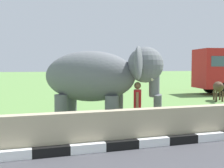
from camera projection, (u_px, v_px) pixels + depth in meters
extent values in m
cube|color=white|center=(12.00, 155.00, 6.36)|extent=(0.90, 0.20, 0.24)
cube|color=black|center=(51.00, 152.00, 6.64)|extent=(0.90, 0.20, 0.24)
cube|color=white|center=(88.00, 148.00, 6.91)|extent=(0.90, 0.20, 0.24)
cube|color=black|center=(122.00, 145.00, 7.18)|extent=(0.90, 0.20, 0.24)
cube|color=white|center=(153.00, 142.00, 7.45)|extent=(0.90, 0.20, 0.24)
cube|color=black|center=(182.00, 140.00, 7.72)|extent=(0.90, 0.20, 0.24)
cube|color=white|center=(209.00, 137.00, 8.00)|extent=(0.90, 0.20, 0.24)
cube|color=tan|center=(54.00, 133.00, 6.93)|extent=(28.00, 0.36, 1.00)
cylinder|color=slate|center=(117.00, 111.00, 9.66)|extent=(0.44, 0.44, 1.24)
cylinder|color=slate|center=(112.00, 115.00, 8.78)|extent=(0.44, 0.44, 1.24)
cylinder|color=slate|center=(71.00, 109.00, 9.99)|extent=(0.44, 0.44, 1.24)
cylinder|color=slate|center=(61.00, 113.00, 9.11)|extent=(0.44, 0.44, 1.24)
ellipsoid|color=slate|center=(90.00, 76.00, 9.31)|extent=(3.49, 2.90, 1.70)
sphere|color=slate|center=(145.00, 65.00, 8.92)|extent=(1.16, 1.16, 1.16)
ellipsoid|color=#D84C8C|center=(154.00, 60.00, 8.85)|extent=(0.63, 0.73, 0.44)
ellipsoid|color=slate|center=(143.00, 63.00, 9.71)|extent=(0.65, 0.90, 1.00)
ellipsoid|color=slate|center=(138.00, 63.00, 8.18)|extent=(0.65, 0.90, 1.00)
cylinder|color=slate|center=(154.00, 82.00, 8.90)|extent=(0.54, 0.60, 0.99)
cylinder|color=slate|center=(158.00, 107.00, 8.92)|extent=(0.42, 0.47, 0.83)
cone|color=beige|center=(153.00, 78.00, 9.17)|extent=(0.40, 0.56, 0.22)
cone|color=beige|center=(152.00, 79.00, 8.63)|extent=(0.40, 0.56, 0.22)
cylinder|color=navy|center=(138.00, 119.00, 9.27)|extent=(0.15, 0.15, 0.82)
cylinder|color=navy|center=(137.00, 120.00, 9.07)|extent=(0.15, 0.15, 0.82)
cube|color=red|center=(138.00, 98.00, 9.12)|extent=(0.39, 0.46, 0.58)
cylinder|color=#9E7251|center=(138.00, 98.00, 9.38)|extent=(0.14, 0.15, 0.53)
cylinder|color=#9E7251|center=(137.00, 100.00, 8.87)|extent=(0.12, 0.13, 0.52)
sphere|color=#9E7251|center=(138.00, 86.00, 9.09)|extent=(0.23, 0.23, 0.23)
cylinder|color=black|center=(209.00, 87.00, 22.59)|extent=(1.03, 0.45, 1.00)
cylinder|color=#473323|center=(222.00, 97.00, 16.89)|extent=(0.12, 0.12, 0.65)
cylinder|color=#473323|center=(216.00, 96.00, 16.96)|extent=(0.12, 0.12, 0.65)
cylinder|color=#473323|center=(220.00, 95.00, 17.77)|extent=(0.12, 0.12, 0.65)
cylinder|color=#473323|center=(214.00, 95.00, 17.85)|extent=(0.12, 0.12, 0.65)
ellipsoid|color=#473323|center=(218.00, 87.00, 17.33)|extent=(1.25, 1.60, 0.66)
ellipsoid|color=#473323|center=(221.00, 86.00, 16.42)|extent=(0.42, 0.48, 0.32)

